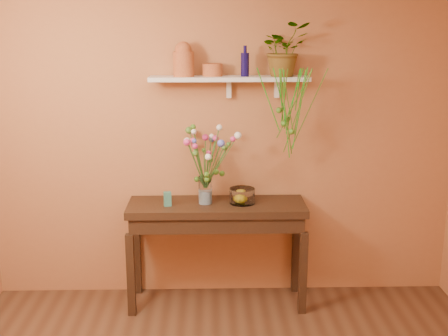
# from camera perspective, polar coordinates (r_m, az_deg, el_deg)

# --- Properties ---
(room) EXTENTS (4.04, 4.04, 2.70)m
(room) POSITION_cam_1_polar(r_m,az_deg,el_deg) (3.00, 0.72, -5.34)
(room) COLOR brown
(room) RESTS_ON ground
(sideboard) EXTENTS (1.48, 0.48, 0.90)m
(sideboard) POSITION_cam_1_polar(r_m,az_deg,el_deg) (4.84, -0.72, -5.00)
(sideboard) COLOR #392416
(sideboard) RESTS_ON ground
(wall_shelf) EXTENTS (1.30, 0.24, 0.19)m
(wall_shelf) POSITION_cam_1_polar(r_m,az_deg,el_deg) (4.73, 0.64, 8.81)
(wall_shelf) COLOR white
(wall_shelf) RESTS_ON room
(terracotta_jug) EXTENTS (0.17, 0.17, 0.28)m
(terracotta_jug) POSITION_cam_1_polar(r_m,az_deg,el_deg) (4.70, -4.04, 10.64)
(terracotta_jug) COLOR #B86634
(terracotta_jug) RESTS_ON wall_shelf
(terracotta_pot) EXTENTS (0.19, 0.19, 0.10)m
(terracotta_pot) POSITION_cam_1_polar(r_m,az_deg,el_deg) (4.74, -1.15, 9.70)
(terracotta_pot) COLOR #B86634
(terracotta_pot) RESTS_ON wall_shelf
(blue_bottle) EXTENTS (0.07, 0.07, 0.25)m
(blue_bottle) POSITION_cam_1_polar(r_m,az_deg,el_deg) (4.70, 2.09, 10.27)
(blue_bottle) COLOR #0F0A41
(blue_bottle) RESTS_ON wall_shelf
(spider_plant) EXTENTS (0.48, 0.44, 0.43)m
(spider_plant) POSITION_cam_1_polar(r_m,az_deg,el_deg) (4.73, 5.97, 11.62)
(spider_plant) COLOR #41761E
(spider_plant) RESTS_ON wall_shelf
(plant_fronds) EXTENTS (0.56, 0.38, 0.74)m
(plant_fronds) POSITION_cam_1_polar(r_m,az_deg,el_deg) (4.62, 6.38, 5.53)
(plant_fronds) COLOR #41761E
(plant_fronds) RESTS_ON wall_shelf
(glass_vase) EXTENTS (0.11, 0.11, 0.23)m
(glass_vase) POSITION_cam_1_polar(r_m,az_deg,el_deg) (4.77, -1.87, -2.38)
(glass_vase) COLOR white
(glass_vase) RESTS_ON sideboard
(bouquet) EXTENTS (0.47, 0.54, 0.53)m
(bouquet) POSITION_cam_1_polar(r_m,az_deg,el_deg) (4.68, -1.75, 1.95)
(bouquet) COLOR #386B28
(bouquet) RESTS_ON glass_vase
(glass_bowl) EXTENTS (0.21, 0.21, 0.13)m
(glass_bowl) POSITION_cam_1_polar(r_m,az_deg,el_deg) (4.79, 1.81, -2.83)
(glass_bowl) COLOR white
(glass_bowl) RESTS_ON sideboard
(lemon) EXTENTS (0.08, 0.08, 0.08)m
(lemon) POSITION_cam_1_polar(r_m,az_deg,el_deg) (4.80, 1.68, -2.98)
(lemon) COLOR yellow
(lemon) RESTS_ON glass_bowl
(carton) EXTENTS (0.07, 0.06, 0.12)m
(carton) POSITION_cam_1_polar(r_m,az_deg,el_deg) (4.74, -5.62, -3.07)
(carton) COLOR #2B607F
(carton) RESTS_ON sideboard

